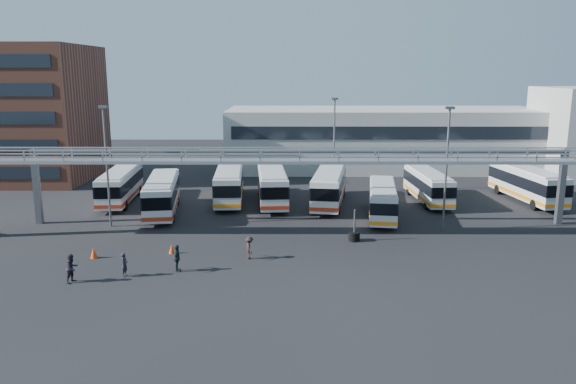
{
  "coord_description": "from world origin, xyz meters",
  "views": [
    {
      "loc": [
        -0.7,
        -38.05,
        12.96
      ],
      "look_at": [
        -0.89,
        6.0,
        3.45
      ],
      "focal_mm": 35.0,
      "sensor_mm": 36.0,
      "label": 1
    }
  ],
  "objects_px": {
    "bus_1": "(121,185)",
    "pedestrian_a": "(124,265)",
    "light_pole_left": "(107,160)",
    "cone_left": "(94,253)",
    "bus_4": "(272,184)",
    "light_pole_back": "(334,140)",
    "bus_3": "(229,183)",
    "bus_6": "(382,199)",
    "pedestrian_c": "(250,248)",
    "bus_5": "(329,186)",
    "light_pole_mid": "(447,162)",
    "bus_9": "(527,183)",
    "tire_stack": "(354,236)",
    "bus_7": "(428,185)",
    "cone_right": "(172,249)",
    "pedestrian_d": "(177,258)",
    "bus_2": "(162,194)",
    "pedestrian_b": "(72,268)"
  },
  "relations": [
    {
      "from": "light_pole_left",
      "to": "cone_left",
      "type": "distance_m",
      "value": 9.94
    },
    {
      "from": "light_pole_left",
      "to": "light_pole_mid",
      "type": "bearing_deg",
      "value": -2.05
    },
    {
      "from": "bus_5",
      "to": "cone_right",
      "type": "xyz_separation_m",
      "value": [
        -12.44,
        -15.24,
        -1.57
      ]
    },
    {
      "from": "bus_5",
      "to": "bus_7",
      "type": "relative_size",
      "value": 1.13
    },
    {
      "from": "pedestrian_b",
      "to": "bus_5",
      "type": "bearing_deg",
      "value": -15.18
    },
    {
      "from": "light_pole_mid",
      "to": "bus_3",
      "type": "bearing_deg",
      "value": 151.08
    },
    {
      "from": "bus_3",
      "to": "bus_6",
      "type": "distance_m",
      "value": 15.78
    },
    {
      "from": "bus_2",
      "to": "bus_3",
      "type": "height_order",
      "value": "bus_3"
    },
    {
      "from": "bus_2",
      "to": "pedestrian_b",
      "type": "xyz_separation_m",
      "value": [
        -1.76,
        -17.47,
        -0.94
      ]
    },
    {
      "from": "pedestrian_b",
      "to": "bus_2",
      "type": "bearing_deg",
      "value": 18.91
    },
    {
      "from": "bus_9",
      "to": "pedestrian_b",
      "type": "distance_m",
      "value": 43.78
    },
    {
      "from": "cone_right",
      "to": "pedestrian_d",
      "type": "bearing_deg",
      "value": -72.86
    },
    {
      "from": "bus_2",
      "to": "pedestrian_b",
      "type": "relative_size",
      "value": 6.18
    },
    {
      "from": "bus_9",
      "to": "light_pole_back",
      "type": "bearing_deg",
      "value": 160.19
    },
    {
      "from": "light_pole_back",
      "to": "bus_3",
      "type": "relative_size",
      "value": 0.9
    },
    {
      "from": "tire_stack",
      "to": "bus_7",
      "type": "bearing_deg",
      "value": 56.54
    },
    {
      "from": "bus_9",
      "to": "pedestrian_c",
      "type": "distance_m",
      "value": 32.26
    },
    {
      "from": "bus_6",
      "to": "light_pole_left",
      "type": "bearing_deg",
      "value": -164.68
    },
    {
      "from": "light_pole_mid",
      "to": "cone_left",
      "type": "distance_m",
      "value": 28.1
    },
    {
      "from": "pedestrian_c",
      "to": "light_pole_back",
      "type": "bearing_deg",
      "value": -32.69
    },
    {
      "from": "bus_2",
      "to": "bus_6",
      "type": "distance_m",
      "value": 20.22
    },
    {
      "from": "pedestrian_c",
      "to": "tire_stack",
      "type": "relative_size",
      "value": 0.64
    },
    {
      "from": "light_pole_left",
      "to": "bus_3",
      "type": "relative_size",
      "value": 0.9
    },
    {
      "from": "cone_right",
      "to": "light_pole_back",
      "type": "bearing_deg",
      "value": 57.9
    },
    {
      "from": "light_pole_left",
      "to": "bus_5",
      "type": "bearing_deg",
      "value": 22.77
    },
    {
      "from": "light_pole_mid",
      "to": "bus_4",
      "type": "distance_m",
      "value": 17.89
    },
    {
      "from": "bus_1",
      "to": "pedestrian_a",
      "type": "height_order",
      "value": "bus_1"
    },
    {
      "from": "light_pole_back",
      "to": "pedestrian_a",
      "type": "height_order",
      "value": "light_pole_back"
    },
    {
      "from": "bus_5",
      "to": "tire_stack",
      "type": "relative_size",
      "value": 4.62
    },
    {
      "from": "bus_7",
      "to": "bus_4",
      "type": "bearing_deg",
      "value": 179.5
    },
    {
      "from": "bus_6",
      "to": "pedestrian_c",
      "type": "relative_size",
      "value": 6.3
    },
    {
      "from": "pedestrian_a",
      "to": "cone_left",
      "type": "xyz_separation_m",
      "value": [
        -3.25,
        3.59,
        -0.4
      ]
    },
    {
      "from": "bus_1",
      "to": "bus_4",
      "type": "bearing_deg",
      "value": -5.11
    },
    {
      "from": "light_pole_mid",
      "to": "bus_4",
      "type": "height_order",
      "value": "light_pole_mid"
    },
    {
      "from": "bus_3",
      "to": "bus_7",
      "type": "relative_size",
      "value": 1.09
    },
    {
      "from": "pedestrian_a",
      "to": "pedestrian_d",
      "type": "xyz_separation_m",
      "value": [
        3.21,
        0.92,
        0.12
      ]
    },
    {
      "from": "bus_9",
      "to": "pedestrian_c",
      "type": "relative_size",
      "value": 7.14
    },
    {
      "from": "bus_4",
      "to": "bus_7",
      "type": "height_order",
      "value": "bus_4"
    },
    {
      "from": "light_pole_mid",
      "to": "pedestrian_a",
      "type": "xyz_separation_m",
      "value": [
        -23.37,
        -10.86,
        -4.94
      ]
    },
    {
      "from": "bus_4",
      "to": "pedestrian_b",
      "type": "distance_m",
      "value": 24.65
    },
    {
      "from": "light_pole_back",
      "to": "bus_2",
      "type": "xyz_separation_m",
      "value": [
        -16.58,
        -9.43,
        -3.87
      ]
    },
    {
      "from": "light_pole_mid",
      "to": "bus_3",
      "type": "distance_m",
      "value": 21.9
    },
    {
      "from": "light_pole_left",
      "to": "pedestrian_b",
      "type": "xyz_separation_m",
      "value": [
        1.66,
        -12.9,
        -4.81
      ]
    },
    {
      "from": "bus_9",
      "to": "pedestrian_a",
      "type": "bearing_deg",
      "value": -155.05
    },
    {
      "from": "bus_5",
      "to": "bus_6",
      "type": "height_order",
      "value": "bus_5"
    },
    {
      "from": "light_pole_left",
      "to": "bus_6",
      "type": "relative_size",
      "value": 1.0
    },
    {
      "from": "tire_stack",
      "to": "bus_4",
      "type": "bearing_deg",
      "value": 118.05
    },
    {
      "from": "pedestrian_a",
      "to": "tire_stack",
      "type": "height_order",
      "value": "tire_stack"
    },
    {
      "from": "light_pole_left",
      "to": "bus_7",
      "type": "height_order",
      "value": "light_pole_left"
    },
    {
      "from": "tire_stack",
      "to": "pedestrian_d",
      "type": "bearing_deg",
      "value": -151.06
    }
  ]
}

